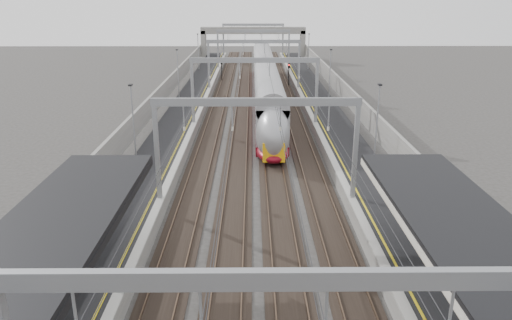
{
  "coord_description": "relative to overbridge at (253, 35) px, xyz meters",
  "views": [
    {
      "loc": [
        -0.26,
        -8.14,
        13.71
      ],
      "look_at": [
        0.0,
        24.49,
        2.75
      ],
      "focal_mm": 35.0,
      "sensor_mm": 36.0,
      "label": 1
    }
  ],
  "objects": [
    {
      "name": "overbridge",
      "position": [
        0.0,
        0.0,
        0.0
      ],
      "size": [
        22.0,
        2.2,
        6.9
      ],
      "color": "slate",
      "rests_on": "ground"
    },
    {
      "name": "platform_right",
      "position": [
        8.0,
        -55.0,
        -4.81
      ],
      "size": [
        4.0,
        120.0,
        1.0
      ],
      "primitive_type": "cube",
      "color": "black",
      "rests_on": "ground"
    },
    {
      "name": "wall_left",
      "position": [
        -11.2,
        -55.0,
        -3.71
      ],
      "size": [
        0.3,
        120.0,
        3.2
      ],
      "primitive_type": "cube",
      "color": "slate",
      "rests_on": "ground"
    },
    {
      "name": "train",
      "position": [
        1.5,
        -44.96,
        -3.07
      ],
      "size": [
        2.91,
        53.06,
        4.6
      ],
      "color": "maroon",
      "rests_on": "ground"
    },
    {
      "name": "platform_left",
      "position": [
        -8.0,
        -55.0,
        -4.81
      ],
      "size": [
        4.0,
        120.0,
        1.0
      ],
      "primitive_type": "cube",
      "color": "black",
      "rests_on": "ground"
    },
    {
      "name": "tracks",
      "position": [
        0.0,
        -55.0,
        -5.26
      ],
      "size": [
        11.4,
        140.0,
        0.2
      ],
      "color": "black",
      "rests_on": "ground"
    },
    {
      "name": "overhead_line",
      "position": [
        0.0,
        -48.38,
        0.83
      ],
      "size": [
        13.0,
        140.0,
        6.6
      ],
      "color": "gray",
      "rests_on": "platform_left"
    },
    {
      "name": "signal_red_far",
      "position": [
        5.4,
        -31.25,
        -2.89
      ],
      "size": [
        0.32,
        0.32,
        3.48
      ],
      "color": "black",
      "rests_on": "ground"
    },
    {
      "name": "wall_right",
      "position": [
        11.2,
        -55.0,
        -3.71
      ],
      "size": [
        0.3,
        120.0,
        3.2
      ],
      "primitive_type": "cube",
      "color": "slate",
      "rests_on": "ground"
    },
    {
      "name": "signal_green",
      "position": [
        -5.2,
        -26.62,
        -2.89
      ],
      "size": [
        0.32,
        0.32,
        3.48
      ],
      "color": "black",
      "rests_on": "ground"
    },
    {
      "name": "signal_red_near",
      "position": [
        3.2,
        -37.96,
        -2.89
      ],
      "size": [
        0.32,
        0.32,
        3.48
      ],
      "color": "black",
      "rests_on": "ground"
    }
  ]
}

